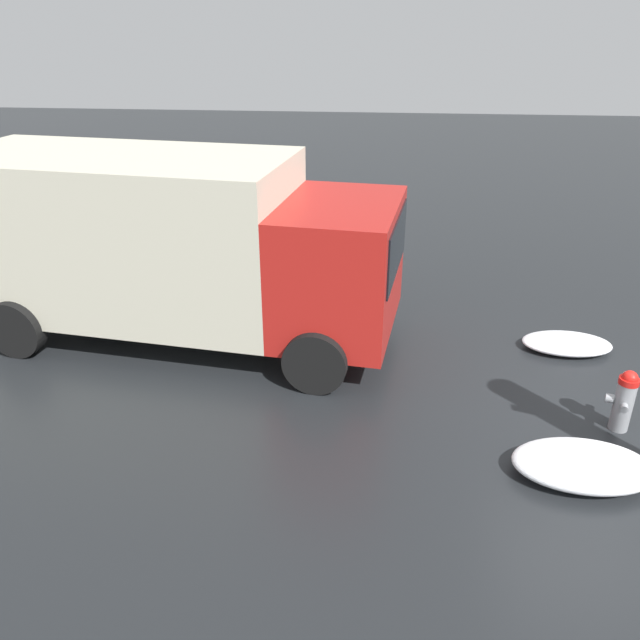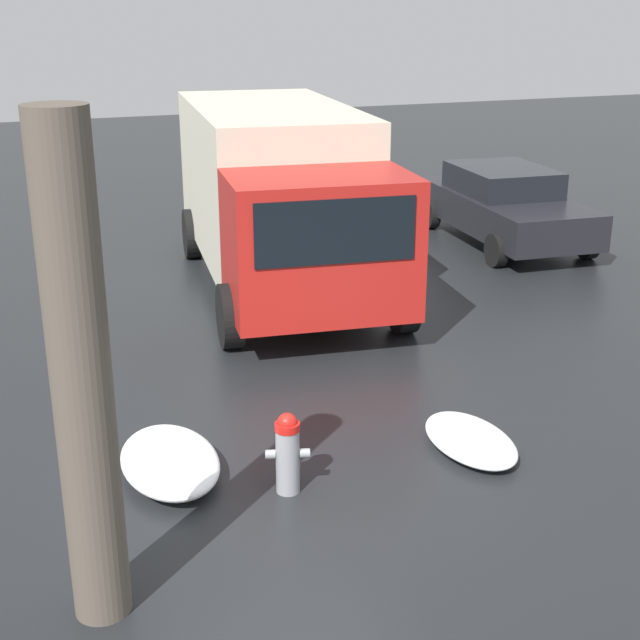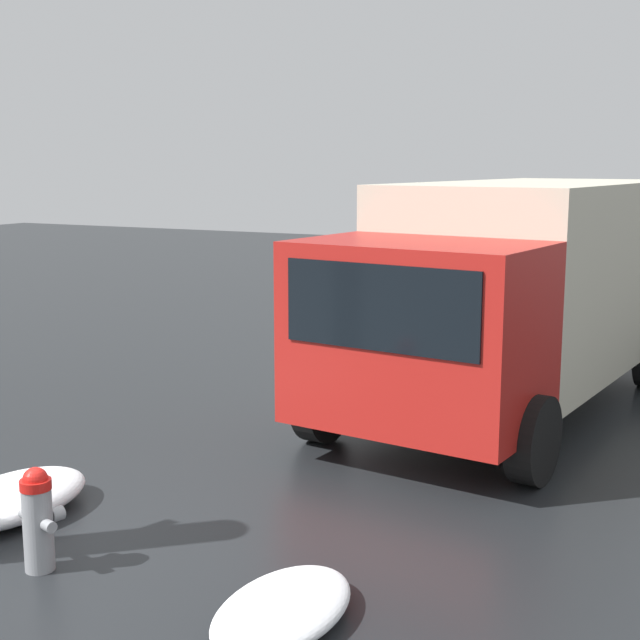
% 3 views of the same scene
% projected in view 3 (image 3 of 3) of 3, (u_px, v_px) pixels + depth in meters
% --- Properties ---
extents(ground_plane, '(60.00, 60.00, 0.00)m').
position_uv_depth(ground_plane, '(41.00, 570.00, 6.95)').
color(ground_plane, black).
extents(fire_hydrant, '(0.34, 0.44, 0.83)m').
position_uv_depth(fire_hydrant, '(38.00, 517.00, 6.88)').
color(fire_hydrant, gray).
rests_on(fire_hydrant, ground_plane).
extents(delivery_truck, '(7.12, 3.41, 2.88)m').
position_uv_depth(delivery_truck, '(517.00, 285.00, 11.40)').
color(delivery_truck, red).
rests_on(delivery_truck, ground_plane).
extents(snow_pile_by_hydrant, '(1.57, 0.96, 0.32)m').
position_uv_depth(snow_pile_by_hydrant, '(13.00, 498.00, 8.00)').
color(snow_pile_by_hydrant, white).
rests_on(snow_pile_by_hydrant, ground_plane).
extents(snow_pile_curbside, '(1.36, 0.81, 0.22)m').
position_uv_depth(snow_pile_curbside, '(283.00, 609.00, 6.12)').
color(snow_pile_curbside, white).
rests_on(snow_pile_curbside, ground_plane).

